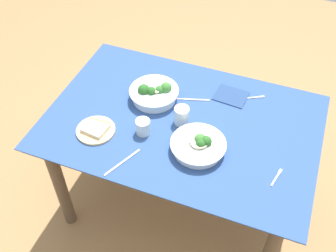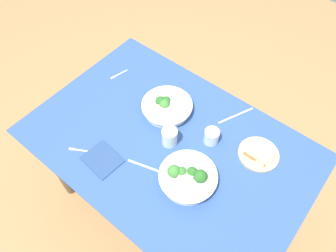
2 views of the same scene
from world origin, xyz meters
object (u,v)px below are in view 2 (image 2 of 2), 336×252
Objects in this scene: broccoli_bowl_near at (188,177)px; water_glass_side at (211,136)px; bread_side_plate at (259,154)px; water_glass_center at (170,137)px; broccoli_bowl_far at (166,107)px; fork_by_near_bowl at (78,150)px; table_knife_left at (146,167)px; napkin_folded_upper at (102,159)px; fork_by_far_bowl at (118,75)px; table_knife_right at (236,116)px.

water_glass_side is (-0.04, 0.25, 0.00)m from broccoli_bowl_near.
bread_side_plate is 2.06× the size of water_glass_center.
broccoli_bowl_far reaches higher than bread_side_plate.
broccoli_bowl_near is 3.31× the size of water_glass_side.
table_knife_left is at bearing 173.90° from fork_by_near_bowl.
broccoli_bowl_near is at bearing 1.54° from table_knife_left.
bread_side_plate is 0.76m from napkin_folded_upper.
water_glass_center is (-0.19, 0.11, 0.01)m from broccoli_bowl_near.
water_glass_side reaches higher than fork_by_far_bowl.
table_knife_left is at bearing -115.53° from water_glass_side.
water_glass_center is at bearing 149.53° from broccoli_bowl_near.
broccoli_bowl_far is 0.37m from table_knife_right.
fork_by_far_bowl is (-0.68, 0.04, -0.04)m from water_glass_side.
broccoli_bowl_far is 1.56× the size of napkin_folded_upper.
water_glass_center is (0.14, -0.15, 0.02)m from broccoli_bowl_far.
water_glass_center is at bearing -137.99° from water_glass_side.
bread_side_plate is at bearing 41.10° from napkin_folded_upper.
table_knife_right is at bearing 93.46° from broccoli_bowl_near.
bread_side_plate is at bearing 29.58° from water_glass_center.
water_glass_side is 0.66m from fork_by_near_bowl.
bread_side_plate is 0.25m from table_knife_right.
table_knife_right is at bearing 147.29° from bread_side_plate.
water_glass_center is 0.52× the size of table_knife_left.
table_knife_right is at bearing 55.44° from table_knife_left.
broccoli_bowl_far reaches higher than fork_by_far_bowl.
table_knife_left is 0.22m from napkin_folded_upper.
broccoli_bowl_near is at bearing -119.22° from bread_side_plate.
table_knife_right is at bearing 117.76° from fork_by_far_bowl.
napkin_folded_upper is at bearing -129.33° from water_glass_side.
broccoli_bowl_near is 0.42m from napkin_folded_upper.
napkin_folded_upper is at bearing -156.42° from broccoli_bowl_near.
table_knife_left is (0.53, -0.35, -0.00)m from fork_by_far_bowl.
water_glass_side is at bearing 47.25° from table_knife_left.
water_glass_side is at bearing 100.33° from fork_by_far_bowl.
table_knife_left is at bearing -66.25° from broccoli_bowl_far.
napkin_folded_upper is at bearing -169.11° from table_knife_left.
fork_by_near_bowl is (-0.52, -0.21, -0.04)m from broccoli_bowl_near.
bread_side_plate is (0.52, 0.07, -0.02)m from broccoli_bowl_far.
fork_by_near_bowl is at bearing 36.01° from fork_by_far_bowl.
table_knife_right is at bearing 86.09° from water_glass_side.
table_knife_right is at bearing 33.30° from broccoli_bowl_far.
water_glass_center is at bearing -164.85° from fork_by_near_bowl.
table_knife_right is (0.17, 0.53, 0.00)m from table_knife_left.
bread_side_plate reaches higher than napkin_folded_upper.
fork_by_near_bowl is at bearing -136.02° from water_glass_side.
bread_side_plate is 1.14× the size of napkin_folded_upper.
water_glass_side is 0.22m from table_knife_right.
water_glass_side is (-0.23, -0.08, 0.03)m from bread_side_plate.
water_glass_center is 1.00× the size of fork_by_near_bowl.
fork_by_far_bowl is 0.64× the size of napkin_folded_upper.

